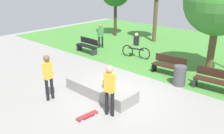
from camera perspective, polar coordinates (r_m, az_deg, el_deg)
The scene contains 14 objects.
ground_plane at distance 9.61m, azimuth 1.86°, elevation -6.19°, with size 28.00×28.00×0.00m, color gray.
grass_lawn at distance 16.21m, azimuth 20.69°, elevation 3.75°, with size 26.60×11.91×0.01m, color #478C38.
concrete_ledge at distance 9.33m, azimuth -2.83°, elevation -5.52°, with size 3.04×1.09×0.46m, color gray.
backpack_on_ledge at distance 8.93m, azimuth -1.40°, elevation -3.98°, with size 0.28×0.20×0.32m, color olive.
skater_performing_trick at distance 8.94m, azimuth -15.46°, elevation -1.67°, with size 0.24×0.43×1.79m.
skater_watching at distance 7.59m, azimuth -0.61°, elevation -4.83°, with size 0.42×0.27×1.81m.
skateboard_by_ledge at distance 8.00m, azimuth -6.08°, elevation -11.74°, with size 0.28×0.82×0.08m.
park_bench_far_left at distance 14.77m, azimuth -6.10°, elevation 5.35°, with size 1.62×0.53×0.91m.
park_bench_near_path at distance 11.53m, azimuth 13.82°, elevation 0.47°, with size 1.63×0.58×0.91m.
park_bench_far_right at distance 10.45m, azimuth 23.92°, elevation -2.88°, with size 1.63×0.58×0.91m.
tree_broad_elm at distance 11.64m, azimuth 24.85°, elevation 14.50°, with size 3.10×3.10×5.03m.
trash_bin at distance 10.48m, azimuth 16.30°, elevation -2.07°, with size 0.53×0.53×0.88m, color #4C4C51.
pedestrian_with_backpack at distance 15.72m, azimuth -2.81°, elevation 8.19°, with size 0.45×0.44×1.62m.
cyclist_on_bicycle at distance 13.75m, azimuth 5.93°, elevation 4.86°, with size 1.80×0.41×1.52m.
Camera 1 is at (5.54, -6.57, 4.32)m, focal length 37.17 mm.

